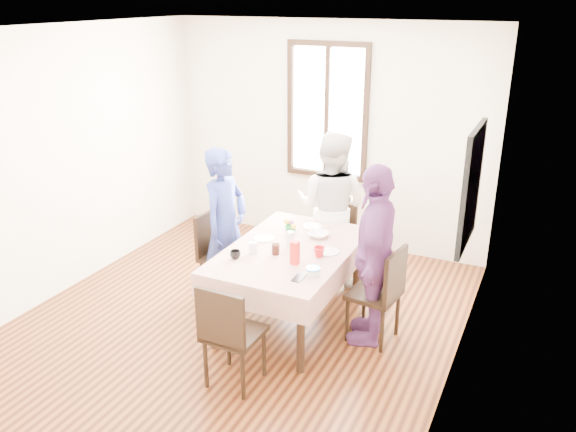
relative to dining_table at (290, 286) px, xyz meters
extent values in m
plane|color=black|center=(-0.45, -0.23, -0.38)|extent=(4.50, 4.50, 0.00)
plane|color=beige|center=(-0.45, 2.02, 0.98)|extent=(4.00, 0.00, 4.00)
plane|color=beige|center=(1.55, -0.23, 0.98)|extent=(0.00, 4.50, 4.50)
cube|color=black|center=(-0.45, 2.00, 1.27)|extent=(1.02, 0.06, 1.62)
cube|color=white|center=(-0.45, 2.01, 1.27)|extent=(0.90, 0.02, 1.50)
cube|color=red|center=(1.53, 0.07, 1.18)|extent=(0.04, 0.76, 0.96)
cube|color=black|center=(0.00, 0.00, 0.00)|extent=(0.96, 1.52, 0.75)
cube|color=#610B00|center=(0.00, 0.00, 0.38)|extent=(1.08, 1.64, 0.01)
cube|color=black|center=(-0.80, 0.14, 0.08)|extent=(0.45, 0.45, 0.91)
cube|color=black|center=(0.80, 0.05, 0.08)|extent=(0.47, 0.47, 0.91)
cube|color=black|center=(0.00, 1.05, 0.08)|extent=(0.47, 0.47, 0.91)
cube|color=black|center=(0.00, -1.05, 0.08)|extent=(0.43, 0.43, 0.91)
imported|color=navy|center=(-0.78, 0.14, 0.42)|extent=(0.44, 0.62, 1.59)
imported|color=beige|center=(0.00, 1.03, 0.45)|extent=(0.81, 0.63, 1.65)
imported|color=#6A3470|center=(0.78, 0.05, 0.45)|extent=(0.56, 1.02, 1.66)
imported|color=black|center=(-0.35, -0.40, 0.42)|extent=(0.10, 0.10, 0.07)
imported|color=red|center=(0.31, -0.06, 0.43)|extent=(0.14, 0.14, 0.09)
imported|color=#0C7226|center=(-0.16, 0.34, 0.43)|extent=(0.14, 0.14, 0.08)
imported|color=white|center=(0.13, 0.36, 0.41)|extent=(0.21, 0.21, 0.05)
cube|color=red|center=(0.17, -0.28, 0.49)|extent=(0.07, 0.07, 0.21)
cylinder|color=white|center=(0.40, -0.41, 0.41)|extent=(0.11, 0.11, 0.05)
cylinder|color=black|center=(-0.07, -0.17, 0.44)|extent=(0.07, 0.07, 0.10)
cylinder|color=silver|center=(-0.26, -0.23, 0.44)|extent=(0.07, 0.07, 0.10)
cube|color=black|center=(0.32, -0.52, 0.39)|extent=(0.08, 0.16, 0.01)
cylinder|color=silver|center=(-0.03, 0.06, 0.46)|extent=(0.07, 0.07, 0.14)
cylinder|color=white|center=(-0.32, 0.09, 0.39)|extent=(0.20, 0.20, 0.01)
cylinder|color=white|center=(0.35, 0.07, 0.39)|extent=(0.20, 0.20, 0.01)
cylinder|color=white|center=(-0.02, 0.58, 0.39)|extent=(0.20, 0.20, 0.01)
cylinder|color=blue|center=(0.40, -0.41, 0.45)|extent=(0.12, 0.12, 0.01)
camera|label=1|loc=(2.08, -4.47, 2.60)|focal=36.47mm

